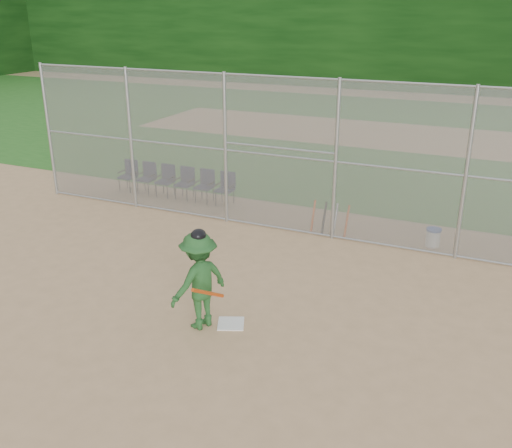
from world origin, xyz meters
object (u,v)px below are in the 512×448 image
at_px(batter_at_plate, 199,280).
at_px(water_cooler, 433,237).
at_px(home_plate, 231,324).
at_px(chair_0, 128,176).

xyz_separation_m(batter_at_plate, water_cooler, (3.37, 5.61, -0.70)).
height_order(home_plate, chair_0, chair_0).
bearing_deg(home_plate, chair_0, 137.81).
relative_size(home_plate, batter_at_plate, 0.25).
xyz_separation_m(home_plate, batter_at_plate, (-0.49, -0.26, 0.92)).
relative_size(batter_at_plate, water_cooler, 4.22).
relative_size(batter_at_plate, chair_0, 2.01).
bearing_deg(home_plate, batter_at_plate, -151.85).
bearing_deg(chair_0, home_plate, -42.19).
xyz_separation_m(batter_at_plate, chair_0, (-6.18, 6.31, -0.45)).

